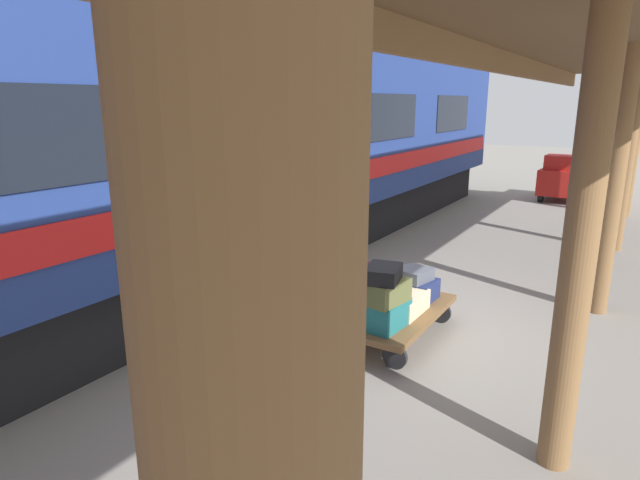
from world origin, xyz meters
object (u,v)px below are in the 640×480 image
suitcase_navy_fabric (416,289)px  suitcase_olive_duffel (383,290)px  train_car (196,148)px  suitcase_cream_canvas (401,302)px  porter_by_door (294,242)px  suitcase_brown_leather (352,290)px  suitcase_slate_roller (414,274)px  suitcase_yellow_case (329,287)px  suitcase_teal_softside (383,313)px  suitcase_maroon_trunk (370,279)px  luggage_cart (375,310)px  baggage_tug (563,178)px  porter_in_overalls (314,245)px  suitcase_black_hardshell (383,274)px  suitcase_gray_aluminum (332,306)px

suitcase_navy_fabric → suitcase_olive_duffel: size_ratio=0.91×
train_car → suitcase_navy_fabric: bearing=-177.8°
suitcase_cream_canvas → porter_by_door: (1.60, -0.16, 0.47)m
suitcase_brown_leather → porter_by_door: (0.95, -0.16, 0.43)m
suitcase_slate_roller → porter_by_door: porter_by_door is taller
train_car → suitcase_yellow_case: train_car is taller
porter_by_door → suitcase_navy_fabric: bearing=-168.2°
train_car → suitcase_teal_softside: 3.92m
suitcase_olive_duffel → suitcase_maroon_trunk: bearing=-57.3°
suitcase_yellow_case → suitcase_maroon_trunk: bearing=-92.3°
suitcase_cream_canvas → suitcase_brown_leather: (0.65, 0.00, 0.03)m
suitcase_navy_fabric → porter_by_door: size_ratio=0.27×
suitcase_maroon_trunk → suitcase_olive_duffel: size_ratio=1.01×
luggage_cart → suitcase_navy_fabric: (-0.32, -0.49, 0.17)m
porter_by_door → baggage_tug: size_ratio=0.98×
suitcase_cream_canvas → porter_in_overalls: 1.41m
suitcase_navy_fabric → porter_by_door: (1.60, 0.33, 0.46)m
suitcase_navy_fabric → suitcase_olive_duffel: (0.00, 1.00, 0.30)m
porter_in_overalls → train_car: bearing=-4.4°
train_car → suitcase_brown_leather: train_car is taller
train_car → suitcase_black_hardshell: 3.78m
train_car → suitcase_olive_duffel: 3.82m
suitcase_brown_leather → suitcase_gray_aluminum: bearing=90.0°
suitcase_yellow_case → porter_in_overalls: size_ratio=0.24×
train_car → suitcase_gray_aluminum: 3.38m
suitcase_brown_leather → train_car: bearing=-7.2°
suitcase_black_hardshell → suitcase_brown_leather: bearing=-39.8°
suitcase_yellow_case → porter_in_overalls: (0.63, -0.67, 0.27)m
suitcase_cream_canvas → suitcase_brown_leather: 0.65m
suitcase_brown_leather → suitcase_slate_roller: suitcase_slate_roller is taller
porter_by_door → baggage_tug: porter_by_door is taller
suitcase_gray_aluminum → luggage_cart: bearing=-123.5°
suitcase_teal_softside → suitcase_slate_roller: size_ratio=1.36×
train_car → baggage_tug: (-3.76, -10.50, -1.43)m
porter_by_door → luggage_cart: bearing=173.1°
suitcase_gray_aluminum → suitcase_olive_duffel: suitcase_olive_duffel is taller
suitcase_cream_canvas → suitcase_olive_duffel: bearing=89.7°
suitcase_black_hardshell → porter_by_door: porter_by_door is taller
suitcase_brown_leather → suitcase_cream_canvas: bearing=180.0°
suitcase_gray_aluminum → suitcase_cream_canvas: bearing=-142.9°
train_car → luggage_cart: bearing=173.6°
suitcase_slate_roller → porter_in_overalls: bearing=12.3°
suitcase_maroon_trunk → suitcase_slate_roller: (-0.62, 0.02, 0.17)m
suitcase_maroon_trunk → suitcase_brown_leather: 0.49m
train_car → porter_by_door: 2.22m
suitcase_slate_roller → suitcase_black_hardshell: suitcase_black_hardshell is taller
suitcase_teal_softside → porter_by_door: size_ratio=0.32×
porter_in_overalls → suitcase_slate_roller: bearing=-167.7°
suitcase_gray_aluminum → porter_in_overalls: (0.67, -0.68, 0.48)m
suitcase_gray_aluminum → suitcase_cream_canvas: size_ratio=0.89×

